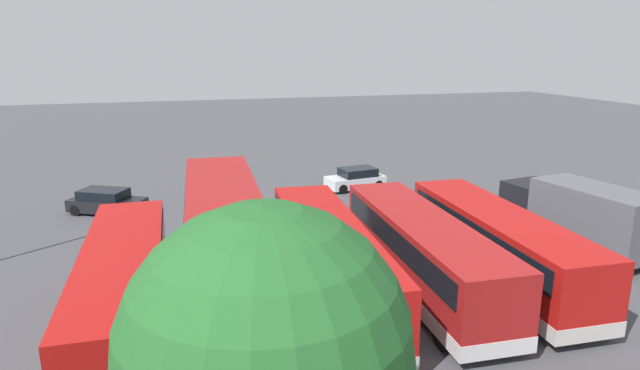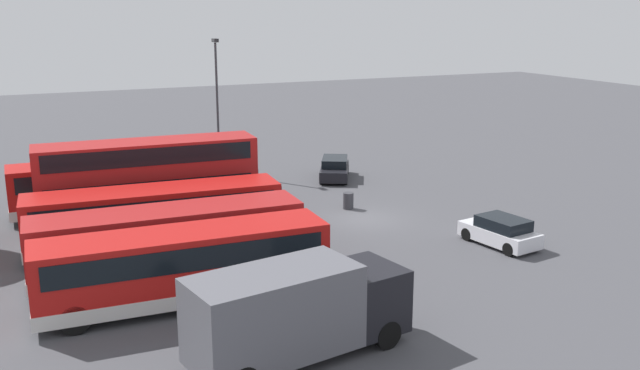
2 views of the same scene
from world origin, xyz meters
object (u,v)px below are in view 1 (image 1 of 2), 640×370
Objects in this scene: bus_single_deck_second at (422,251)px; waste_bin_yellow at (233,208)px; car_hatchback_silver at (106,202)px; bus_single_deck_third at (329,259)px; car_small_green at (356,179)px; box_truck_blue at (578,214)px; bus_single_deck_near_end at (497,244)px; bus_double_decker_fourth at (225,243)px; bus_single_deck_fifth at (124,287)px.

bus_single_deck_second is 13.21m from waste_bin_yellow.
bus_single_deck_second is 19.28m from car_hatchback_silver.
car_small_green is (-6.61, -15.26, -0.92)m from bus_single_deck_third.
box_truck_blue is 1.89× the size of car_small_green.
bus_single_deck_near_end is 11.01m from bus_double_decker_fourth.
waste_bin_yellow is at bearing -113.12° from bus_single_deck_fifth.
bus_single_deck_third is 7.35m from bus_single_deck_fifth.
bus_single_deck_near_end is at bearing 91.83° from car_small_green.
bus_single_deck_second is 15.77m from car_small_green.
bus_single_deck_third is 2.92× the size of car_small_green.
box_truck_blue is (-5.86, -2.21, 0.08)m from bus_single_deck_near_end.
bus_single_deck_near_end and bus_single_deck_second have the same top height.
bus_single_deck_third is 1.06× the size of bus_double_decker_fourth.
box_truck_blue is (-16.80, -1.32, -0.74)m from bus_double_decker_fourth.
box_truck_blue is 1.69× the size of car_hatchback_silver.
bus_single_deck_second is at bearing 176.55° from bus_single_deck_third.
box_truck_blue is (-20.30, -2.31, 0.08)m from bus_single_deck_fifth.
bus_single_deck_third is at bearing -3.08° from bus_single_deck_near_end.
bus_single_deck_near_end is at bearing 175.33° from bus_double_decker_fourth.
waste_bin_yellow is at bearing 23.14° from car_small_green.
bus_single_deck_near_end is 15.14m from waste_bin_yellow.
bus_single_deck_fifth is (7.34, 0.48, -0.00)m from bus_single_deck_third.
bus_single_deck_second is at bearing -2.67° from bus_single_deck_near_end.
bus_single_deck_near_end is at bearing 138.60° from car_hatchback_silver.
bus_single_deck_near_end reaches higher than car_hatchback_silver.
bus_double_decker_fourth is (10.94, -0.89, 0.83)m from bus_single_deck_near_end.
bus_single_deck_fifth is 20.43m from box_truck_blue.
bus_double_decker_fourth reaches higher than waste_bin_yellow.
bus_single_deck_third is 1.55× the size of box_truck_blue.
bus_single_deck_near_end is 0.96× the size of bus_single_deck_fifth.
car_hatchback_silver is (9.21, -14.00, -0.92)m from bus_single_deck_third.
bus_single_deck_second reaches higher than waste_bin_yellow.
bus_double_decker_fourth is 18.15m from car_small_green.
waste_bin_yellow is (6.01, -11.71, -1.15)m from bus_single_deck_second.
box_truck_blue is (-12.96, -1.83, 0.08)m from bus_single_deck_third.
bus_single_deck_third reaches higher than car_hatchback_silver.
box_truck_blue is 25.31m from car_hatchback_silver.
waste_bin_yellow is at bearing -51.80° from bus_single_deck_near_end.
car_hatchback_silver and car_small_green have the same top height.
bus_double_decker_fourth is at bearing 81.67° from waste_bin_yellow.
bus_single_deck_near_end is 1.45× the size of box_truck_blue.
car_small_green is at bearing -125.30° from bus_double_decker_fourth.
box_truck_blue is at bearing -175.51° from bus_double_decker_fourth.
car_small_green is (-2.83, -15.48, -0.92)m from bus_single_deck_second.
bus_single_deck_fifth is 13.06m from waste_bin_yellow.
bus_single_deck_near_end is 2.45× the size of car_hatchback_silver.
bus_single_deck_fifth is (3.50, 0.99, -0.83)m from bus_double_decker_fourth.
bus_double_decker_fourth is (7.61, -0.74, 0.83)m from bus_single_deck_second.
box_truck_blue is (-9.18, -2.06, 0.08)m from bus_single_deck_second.
bus_single_deck_fifth is at bearing 1.31° from bus_single_deck_second.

